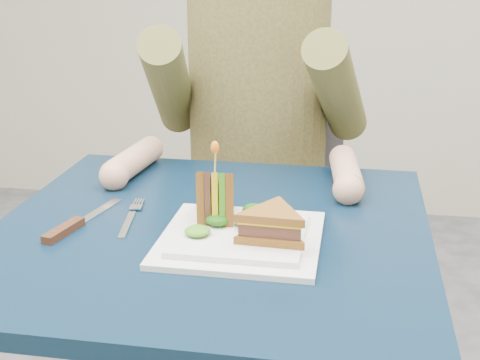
% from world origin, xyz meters
% --- Properties ---
extents(table, '(0.75, 0.75, 0.73)m').
position_xyz_m(table, '(0.00, 0.00, 0.65)').
color(table, black).
rests_on(table, ground).
extents(chair, '(0.42, 0.40, 0.93)m').
position_xyz_m(chair, '(0.00, 0.65, 0.54)').
color(chair, '#47474C').
rests_on(chair, ground).
extents(diner, '(0.54, 0.59, 0.74)m').
position_xyz_m(diner, '(-0.00, 0.54, 0.91)').
color(diner, brown).
rests_on(diner, chair).
extents(plate, '(0.26, 0.26, 0.02)m').
position_xyz_m(plate, '(0.06, -0.05, 0.74)').
color(plate, white).
rests_on(plate, table).
extents(sandwich_flat, '(0.13, 0.13, 0.05)m').
position_xyz_m(sandwich_flat, '(0.12, -0.08, 0.78)').
color(sandwich_flat, brown).
rests_on(sandwich_flat, plate).
extents(sandwich_upright, '(0.09, 0.14, 0.14)m').
position_xyz_m(sandwich_upright, '(0.01, -0.01, 0.78)').
color(sandwich_upright, brown).
rests_on(sandwich_upright, plate).
extents(fork, '(0.04, 0.18, 0.01)m').
position_xyz_m(fork, '(-0.15, 0.01, 0.73)').
color(fork, silver).
rests_on(fork, table).
extents(knife, '(0.06, 0.22, 0.02)m').
position_xyz_m(knife, '(-0.23, -0.05, 0.74)').
color(knife, silver).
rests_on(knife, table).
extents(toothpick, '(0.01, 0.01, 0.06)m').
position_xyz_m(toothpick, '(0.01, -0.01, 0.85)').
color(toothpick, tan).
rests_on(toothpick, sandwich_upright).
extents(toothpick_frill, '(0.01, 0.01, 0.02)m').
position_xyz_m(toothpick_frill, '(0.01, -0.01, 0.88)').
color(toothpick_frill, orange).
rests_on(toothpick_frill, sandwich_upright).
extents(lettuce_spill, '(0.15, 0.13, 0.02)m').
position_xyz_m(lettuce_spill, '(0.07, -0.04, 0.76)').
color(lettuce_spill, '#337A14').
rests_on(lettuce_spill, plate).
extents(onion_ring, '(0.04, 0.04, 0.02)m').
position_xyz_m(onion_ring, '(0.08, -0.05, 0.77)').
color(onion_ring, '#9E4C7A').
rests_on(onion_ring, plate).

